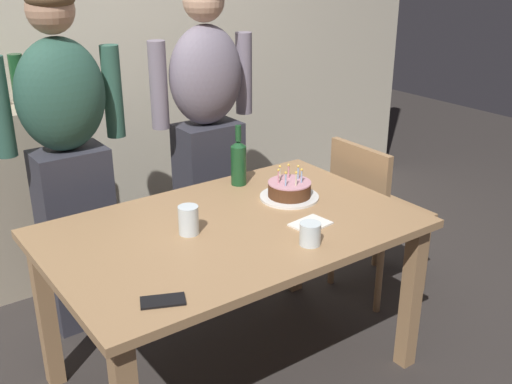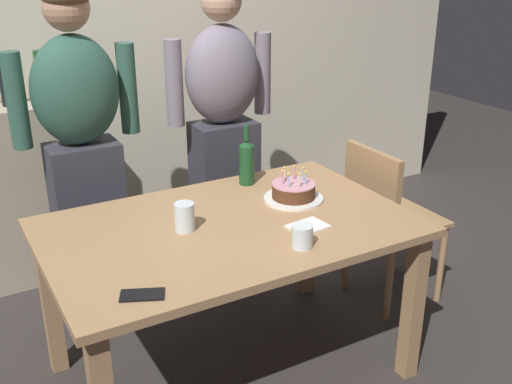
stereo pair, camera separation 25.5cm
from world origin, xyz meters
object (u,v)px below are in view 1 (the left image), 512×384
object	(u,v)px
wine_bottle	(239,161)
napkin_stack	(310,224)
water_glass_far	(189,220)
dining_chair	(370,207)
person_man_bearded	(69,159)
birthday_cake	(289,191)
water_glass_near	(310,234)
cell_phone	(163,301)
person_woman_cardigan	(208,132)

from	to	relation	value
wine_bottle	napkin_stack	world-z (taller)	wine_bottle
water_glass_far	napkin_stack	distance (m)	0.50
wine_bottle	dining_chair	distance (m)	0.80
wine_bottle	dining_chair	world-z (taller)	wine_bottle
person_man_bearded	wine_bottle	bearing A→B (deg)	145.69
birthday_cake	napkin_stack	bearing A→B (deg)	-111.38
water_glass_near	cell_phone	world-z (taller)	water_glass_near
water_glass_far	person_man_bearded	xyz separation A→B (m)	(-0.20, 0.78, 0.08)
water_glass_near	wine_bottle	distance (m)	0.70
birthday_cake	napkin_stack	size ratio (longest dim) A/B	1.73
wine_bottle	napkin_stack	distance (m)	0.56
water_glass_near	wine_bottle	xyz separation A→B (m)	(0.13, 0.68, 0.07)
cell_phone	napkin_stack	distance (m)	0.78
wine_bottle	person_man_bearded	size ratio (longest dim) A/B	0.18
birthday_cake	water_glass_far	xyz separation A→B (m)	(-0.55, -0.05, 0.02)
wine_bottle	napkin_stack	size ratio (longest dim) A/B	1.88
water_glass_near	person_woman_cardigan	size ratio (longest dim) A/B	0.05
birthday_cake	water_glass_far	size ratio (longest dim) A/B	2.30
napkin_stack	person_woman_cardigan	xyz separation A→B (m)	(0.12, 1.00, 0.13)
wine_bottle	person_man_bearded	bearing A→B (deg)	145.69
water_glass_near	cell_phone	size ratio (longest dim) A/B	0.61
wine_bottle	person_woman_cardigan	world-z (taller)	person_woman_cardigan
water_glass_near	wine_bottle	world-z (taller)	wine_bottle
wine_bottle	cell_phone	bearing A→B (deg)	-137.59
water_glass_far	person_woman_cardigan	bearing A→B (deg)	53.87
person_man_bearded	birthday_cake	bearing A→B (deg)	135.67
water_glass_far	person_man_bearded	distance (m)	0.81
napkin_stack	dining_chair	world-z (taller)	dining_chair
cell_phone	dining_chair	distance (m)	1.58
dining_chair	wine_bottle	bearing A→B (deg)	73.00
water_glass_near	dining_chair	bearing A→B (deg)	29.39
person_man_bearded	dining_chair	distance (m)	1.55
water_glass_near	water_glass_far	size ratio (longest dim) A/B	0.76
cell_phone	person_woman_cardigan	size ratio (longest dim) A/B	0.09
water_glass_far	wine_bottle	size ratio (longest dim) A/B	0.40
birthday_cake	water_glass_near	size ratio (longest dim) A/B	3.03
water_glass_far	dining_chair	world-z (taller)	dining_chair
birthday_cake	dining_chair	xyz separation A→B (m)	(0.61, 0.07, -0.26)
napkin_stack	water_glass_near	bearing A→B (deg)	-131.41
cell_phone	napkin_stack	bearing A→B (deg)	36.00
birthday_cake	dining_chair	world-z (taller)	birthday_cake
cell_phone	wine_bottle	bearing A→B (deg)	66.25
water_glass_near	wine_bottle	bearing A→B (deg)	78.82
water_glass_far	wine_bottle	bearing A→B (deg)	35.31
cell_phone	person_woman_cardigan	world-z (taller)	person_woman_cardigan
wine_bottle	person_woman_cardigan	distance (m)	0.46
dining_chair	person_man_bearded	bearing A→B (deg)	63.95
cell_phone	person_man_bearded	world-z (taller)	person_man_bearded
water_glass_near	water_glass_far	distance (m)	0.48
water_glass_far	napkin_stack	world-z (taller)	water_glass_far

